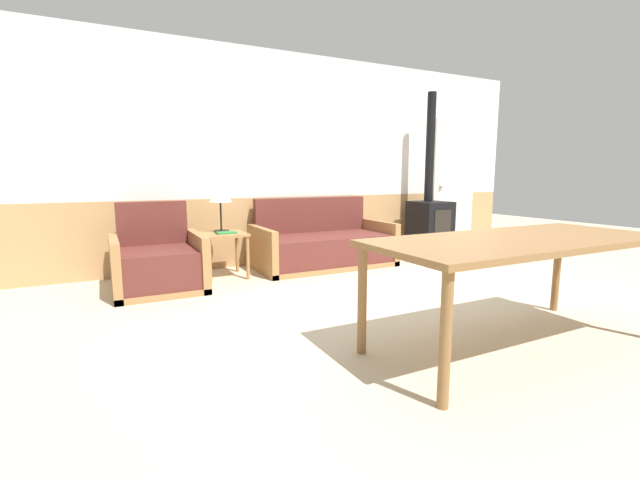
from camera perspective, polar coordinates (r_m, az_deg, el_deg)
ground_plane at (r=3.78m, az=15.27°, el=-9.45°), size 16.00×16.00×0.00m
wall_back at (r=5.81m, az=-2.18°, el=10.58°), size 7.20×0.06×2.70m
couch at (r=5.45m, az=0.45°, el=-0.88°), size 1.74×0.86×0.86m
armchair at (r=4.61m, az=-20.75°, el=-3.09°), size 0.86×0.83×0.88m
side_table at (r=4.94m, az=-12.72°, el=-0.13°), size 0.48×0.48×0.51m
table_lamp at (r=4.97m, az=-13.17°, el=5.75°), size 0.26×0.26×0.52m
book_stack at (r=4.86m, az=-12.40°, el=0.96°), size 0.22×0.14×0.02m
dining_table at (r=3.11m, az=25.07°, el=-0.91°), size 2.09×0.87×0.75m
wood_stove at (r=6.45m, az=14.43°, el=3.15°), size 0.50×0.53×2.31m
entry_door at (r=7.29m, az=17.37°, el=7.20°), size 0.84×0.09×2.04m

